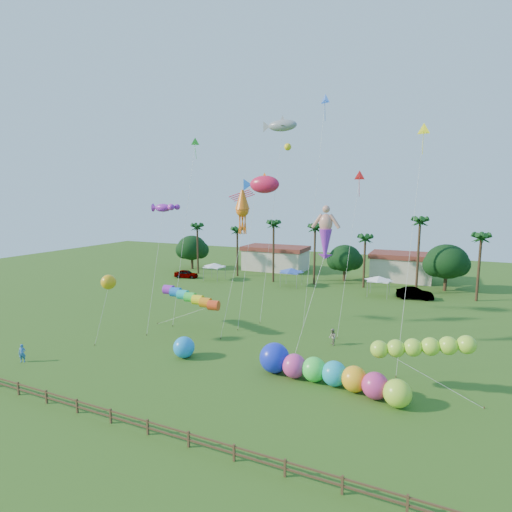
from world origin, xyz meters
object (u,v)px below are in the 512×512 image
at_px(car_a, 186,274).
at_px(spectator_a, 22,353).
at_px(car_b, 415,293).
at_px(spectator_b, 332,337).
at_px(blue_ball, 184,347).
at_px(caterpillar_inflatable, 324,372).

relative_size(car_a, spectator_a, 2.64).
xyz_separation_m(car_a, car_b, (38.73, 0.84, 0.10)).
xyz_separation_m(car_a, spectator_b, (32.38, -22.00, 0.10)).
xyz_separation_m(spectator_b, blue_ball, (-11.55, -8.68, 0.14)).
distance_m(spectator_b, caterpillar_inflatable, 8.73).
relative_size(car_b, blue_ball, 2.59).
height_order(car_b, spectator_b, same).
height_order(spectator_b, caterpillar_inflatable, caterpillar_inflatable).
height_order(car_a, spectator_b, spectator_b).
xyz_separation_m(caterpillar_inflatable, blue_ball, (-13.02, -0.07, -0.08)).
bearing_deg(spectator_b, spectator_a, -83.66).
bearing_deg(blue_ball, spectator_a, -151.20).
xyz_separation_m(spectator_b, caterpillar_inflatable, (1.47, -8.60, 0.22)).
height_order(car_b, blue_ball, blue_ball).
relative_size(spectator_a, caterpillar_inflatable, 0.13).
distance_m(spectator_a, spectator_b, 28.57).
relative_size(spectator_a, blue_ball, 0.84).
xyz_separation_m(car_b, spectator_b, (-6.35, -22.84, -0.00)).
height_order(car_a, spectator_a, spectator_a).
distance_m(car_b, blue_ball, 36.24).
distance_m(car_a, car_b, 38.74).
xyz_separation_m(car_a, spectator_a, (8.39, -37.52, 0.08)).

